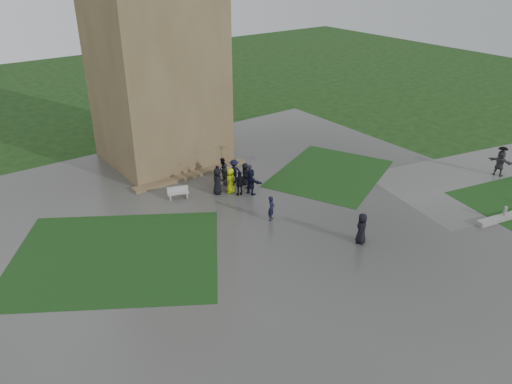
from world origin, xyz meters
TOP-DOWN VIEW (x-y plane):
  - ground at (0.00, 0.00)m, footprint 120.00×120.00m
  - plaza at (0.00, 2.00)m, footprint 34.00×34.00m
  - lawn_inset_left at (-8.50, 4.00)m, footprint 14.10×13.46m
  - lawn_inset_right at (8.50, 5.00)m, footprint 11.12×10.15m
  - tower at (0.00, 15.00)m, footprint 8.00×8.00m
  - tower_plinth at (0.00, 10.60)m, footprint 9.00×0.80m
  - bench at (-2.47, 8.06)m, footprint 1.46×0.86m
  - visitor_cluster at (1.39, 6.97)m, footprint 3.34×4.43m
  - pedestrian_mid at (0.75, 2.14)m, footprint 0.69×0.65m
  - pedestrian_near at (3.22, -2.92)m, footprint 1.08×0.99m
  - pedestrian_path at (18.17, -2.47)m, footprint 1.01×1.90m

SIDE VIEW (x-z plane):
  - ground at x=0.00m, z-range 0.00..0.00m
  - plaza at x=0.00m, z-range 0.00..0.02m
  - lawn_inset_left at x=-8.50m, z-range 0.02..0.03m
  - lawn_inset_right at x=8.50m, z-range 0.02..0.03m
  - tower_plinth at x=0.00m, z-range 0.02..0.24m
  - bench at x=-2.47m, z-range 0.03..0.84m
  - pedestrian_mid at x=0.75m, z-range 0.02..1.60m
  - pedestrian_near at x=3.22m, z-range 0.02..1.84m
  - pedestrian_path at x=18.17m, z-range -0.02..2.21m
  - visitor_cluster at x=1.39m, z-range -0.14..2.57m
  - tower at x=0.00m, z-range 0.00..18.00m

